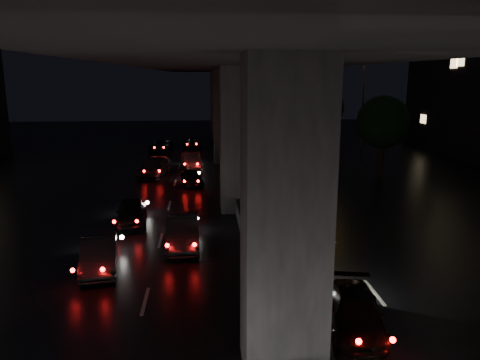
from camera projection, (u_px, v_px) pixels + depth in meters
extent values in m
plane|color=black|center=(246.00, 238.00, 22.01)|extent=(120.00, 120.00, 0.00)
cube|color=#2D2D2F|center=(284.00, 221.00, 11.41)|extent=(2.00, 2.00, 8.00)
cube|color=#2D2D2F|center=(238.00, 140.00, 26.00)|extent=(2.00, 2.00, 8.00)
cube|color=#2D2D2F|center=(225.00, 117.00, 40.60)|extent=(2.00, 2.00, 8.00)
cube|color=#2D2D2F|center=(219.00, 106.00, 55.19)|extent=(2.00, 2.00, 8.00)
cube|color=black|center=(238.00, 51.00, 24.97)|extent=(12.00, 80.00, 1.50)
cube|color=#2D2D2F|center=(127.00, 26.00, 24.25)|extent=(0.40, 80.00, 1.00)
cube|color=#2D2D2F|center=(345.00, 28.00, 25.14)|extent=(0.40, 80.00, 1.00)
cube|color=#2D2D2F|center=(238.00, 202.00, 26.78)|extent=(0.45, 70.00, 0.85)
cylinder|color=black|center=(381.00, 161.00, 34.23)|extent=(0.44, 0.44, 2.80)
sphere|color=black|center=(383.00, 122.00, 33.61)|extent=(3.80, 3.80, 3.80)
cylinder|color=black|center=(325.00, 134.00, 49.79)|extent=(0.44, 0.44, 2.80)
sphere|color=black|center=(326.00, 107.00, 49.18)|extent=(3.80, 3.80, 3.80)
cylinder|color=#2D2D33|center=(362.00, 112.00, 39.43)|extent=(0.18, 0.18, 9.00)
cube|color=#2D2D33|center=(352.00, 58.00, 38.38)|extent=(2.40, 0.10, 0.10)
sphere|color=#F8A831|center=(339.00, 61.00, 38.34)|extent=(0.44, 0.44, 0.44)
imported|color=black|center=(355.00, 313.00, 13.94)|extent=(2.24, 4.03, 1.10)
imported|color=black|center=(99.00, 254.00, 18.43)|extent=(1.92, 3.96, 1.25)
imported|color=black|center=(183.00, 232.00, 20.85)|extent=(1.53, 4.06, 1.32)
imported|color=black|center=(132.00, 213.00, 23.92)|extent=(1.88, 3.86, 1.27)
imported|color=black|center=(155.00, 168.00, 35.53)|extent=(2.73, 4.81, 1.31)
imported|color=black|center=(192.00, 178.00, 32.57)|extent=(1.88, 3.36, 1.08)
imported|color=#545048|center=(192.00, 161.00, 38.38)|extent=(1.85, 3.82, 1.21)
imported|color=black|center=(192.00, 143.00, 49.31)|extent=(1.94, 4.08, 1.12)
imported|color=black|center=(160.00, 146.00, 47.17)|extent=(2.54, 4.19, 1.09)
imported|color=slate|center=(246.00, 139.00, 52.82)|extent=(1.45, 3.29, 1.10)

